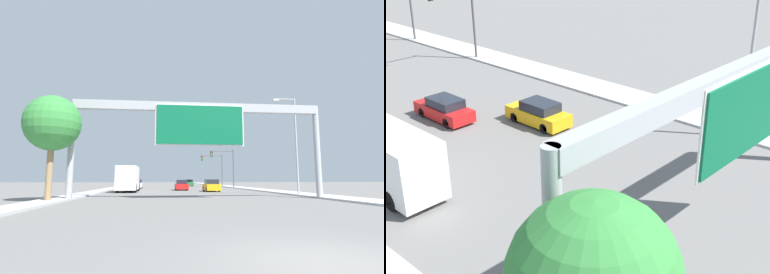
% 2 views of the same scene
% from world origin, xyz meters
% --- Properties ---
extents(sidewalk_right, '(3.00, 120.00, 0.15)m').
position_xyz_m(sidewalk_right, '(11.25, 60.00, 0.07)').
color(sidewalk_right, '#BBBBBB').
rests_on(sidewalk_right, ground).
extents(sign_gantry, '(20.40, 0.73, 7.75)m').
position_xyz_m(sign_gantry, '(0.00, 17.90, 6.16)').
color(sign_gantry, '#9EA0A5').
rests_on(sign_gantry, ground).
extents(car_far_left, '(1.76, 4.32, 1.54)m').
position_xyz_m(car_far_left, '(3.50, 32.86, 0.72)').
color(car_far_left, gold).
rests_on(car_far_left, ground).
extents(car_far_right, '(1.73, 4.38, 1.47)m').
position_xyz_m(car_far_right, '(0.00, 37.90, 0.69)').
color(car_far_right, red).
rests_on(car_far_right, ground).
extents(traffic_light_near_intersection, '(4.49, 0.32, 6.96)m').
position_xyz_m(traffic_light_near_intersection, '(8.92, 48.00, 4.66)').
color(traffic_light_near_intersection, '#4C4C4F').
rests_on(traffic_light_near_intersection, ground).
extents(street_lamp_right, '(2.35, 0.28, 9.75)m').
position_xyz_m(street_lamp_right, '(10.10, 22.62, 5.64)').
color(street_lamp_right, '#9EA0A5').
rests_on(street_lamp_right, ground).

